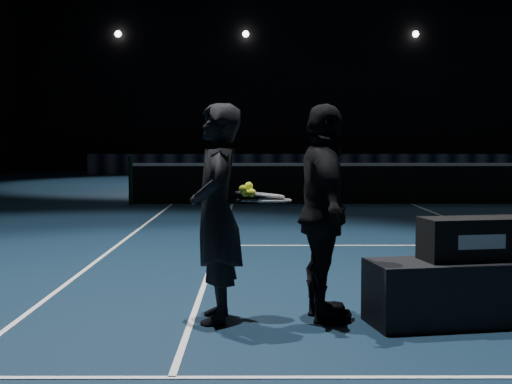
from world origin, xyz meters
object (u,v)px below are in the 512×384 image
player_a (216,213)px  racket_lower (274,201)px  tennis_balls (249,191)px  player_bench (474,291)px  player_b (324,213)px  racket_upper (267,195)px  racket_bag (475,239)px

player_a → racket_lower: bearing=89.7°
racket_lower → tennis_balls: tennis_balls is taller
player_bench → player_b: (-1.17, 0.09, 0.61)m
player_bench → player_a: (-2.02, 0.05, 0.61)m
player_a → racket_upper: size_ratio=2.53×
player_bench → racket_bag: (0.00, 0.00, 0.41)m
player_b → player_a: bearing=87.2°
player_bench → player_b: player_b is taller
tennis_balls → racket_lower: bearing=0.9°
racket_bag → player_b: (-1.17, 0.09, 0.20)m
player_b → racket_lower: bearing=87.2°
player_b → racket_lower: size_ratio=2.53×
player_a → racket_upper: player_a is taller
player_bench → racket_lower: (-1.57, 0.07, 0.71)m
racket_bag → tennis_balls: size_ratio=6.91×
racket_upper → racket_lower: bearing=-42.7°
tennis_balls → player_bench: bearing=-2.3°
tennis_balls → player_b: bearing=1.9°
racket_upper → player_bench: bearing=-10.3°
player_bench → player_b: size_ratio=0.97×
player_b → racket_lower: 0.41m
racket_lower → tennis_balls: bearing=178.5°
racket_upper → player_b: bearing=-9.1°
player_bench → racket_lower: size_ratio=2.44×
player_a → player_b: bearing=89.7°
racket_bag → racket_upper: racket_upper is taller
player_bench → racket_upper: racket_upper is taller
player_a → racket_lower: 0.46m
player_a → racket_upper: (0.40, 0.06, 0.14)m
player_bench → racket_lower: bearing=166.9°
player_b → racket_upper: size_ratio=2.53×
racket_bag → racket_upper: size_ratio=1.22×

